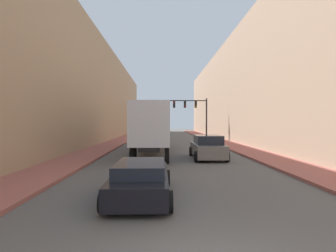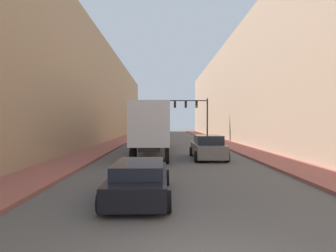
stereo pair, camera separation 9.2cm
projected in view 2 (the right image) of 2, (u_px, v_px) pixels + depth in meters
sidewalk_right at (221, 142)px, 33.54m from camera, size 2.77×80.00×0.15m
sidewalk_left at (118, 142)px, 33.33m from camera, size 2.77×80.00×0.15m
building_right at (256, 88)px, 33.50m from camera, size 6.00×80.00×13.99m
building_left at (83, 91)px, 33.17m from camera, size 6.00×80.00×12.96m
semi_truck at (153, 126)px, 22.38m from camera, size 2.48×14.63×3.87m
sedan_car at (140, 179)px, 9.05m from camera, size 2.08×4.55×1.24m
suv_car at (208, 148)px, 18.42m from camera, size 2.23×4.42×1.67m
traffic_signal_gantry at (195, 111)px, 35.20m from camera, size 5.92×0.35×5.77m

